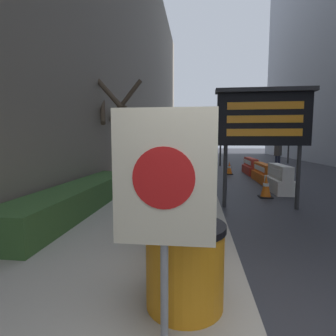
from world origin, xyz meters
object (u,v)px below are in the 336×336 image
object	(u,v)px
traffic_cone_mid	(229,168)
traffic_light_near_curb	(221,121)
barrel_drum_foreground	(185,264)
warning_sign	(164,190)
jersey_barrier_red_striped	(250,167)
traffic_cone_far	(249,163)
jersey_barrier_white	(279,180)
barrel_drum_middle	(185,228)
message_board	(263,119)
traffic_light_far_side	(290,122)
jersey_barrier_orange_far	(263,174)
pedestrian_worker	(278,152)
barrel_drum_back	(188,209)
traffic_cone_near	(266,187)

from	to	relation	value
traffic_cone_mid	traffic_light_near_curb	distance (m)	5.35
barrel_drum_foreground	warning_sign	xyz separation A→B (m)	(-0.13, -0.58, 0.83)
jersey_barrier_red_striped	traffic_cone_far	xyz separation A→B (m)	(0.31, 1.99, 0.02)
jersey_barrier_white	barrel_drum_middle	bearing A→B (deg)	-117.46
traffic_cone_mid	barrel_drum_middle	bearing A→B (deg)	-100.10
traffic_cone_mid	traffic_cone_far	size ratio (longest dim) A/B	0.85
warning_sign	message_board	distance (m)	5.36
jersey_barrier_red_striped	traffic_light_far_side	size ratio (longest dim) A/B	0.49
jersey_barrier_orange_far	pedestrian_worker	size ratio (longest dim) A/B	1.23
warning_sign	barrel_drum_back	bearing A→B (deg)	88.15
traffic_cone_far	barrel_drum_middle	bearing A→B (deg)	-104.54
warning_sign	traffic_cone_far	bearing A→B (deg)	76.79
barrel_drum_back	message_board	bearing A→B (deg)	52.28
jersey_barrier_orange_far	jersey_barrier_red_striped	world-z (taller)	jersey_barrier_red_striped
traffic_cone_far	traffic_cone_mid	bearing A→B (deg)	-121.24
barrel_drum_middle	jersey_barrier_orange_far	xyz separation A→B (m)	(2.93, 7.85, -0.20)
traffic_light_far_side	pedestrian_worker	world-z (taller)	traffic_light_far_side
barrel_drum_back	traffic_light_near_curb	distance (m)	14.02
traffic_cone_mid	traffic_light_near_curb	size ratio (longest dim) A/B	0.16
barrel_drum_middle	traffic_cone_far	size ratio (longest dim) A/B	1.04
barrel_drum_foreground	jersey_barrier_orange_far	distance (m)	9.35
message_board	traffic_cone_mid	world-z (taller)	message_board
traffic_light_near_curb	traffic_light_far_side	xyz separation A→B (m)	(5.29, 2.47, 0.11)
barrel_drum_foreground	jersey_barrier_red_striped	size ratio (longest dim) A/B	0.38
warning_sign	traffic_light_far_side	xyz separation A→B (m)	(7.10, 18.83, 1.79)
jersey_barrier_red_striped	traffic_cone_near	size ratio (longest dim) A/B	3.12
jersey_barrier_white	traffic_cone_mid	distance (m)	4.63
jersey_barrier_orange_far	traffic_cone_near	world-z (taller)	jersey_barrier_orange_far
barrel_drum_foreground	traffic_cone_mid	bearing A→B (deg)	81.10
traffic_light_far_side	warning_sign	bearing A→B (deg)	-110.67
message_board	traffic_cone_far	bearing A→B (deg)	80.92
warning_sign	traffic_cone_far	xyz separation A→B (m)	(3.31, 14.12, -0.98)
warning_sign	traffic_light_near_curb	world-z (taller)	traffic_light_near_curb
jersey_barrier_white	traffic_cone_mid	world-z (taller)	jersey_barrier_white
traffic_light_far_side	jersey_barrier_orange_far	bearing A→B (deg)	-113.70
barrel_drum_back	barrel_drum_foreground	bearing A→B (deg)	-88.85
barrel_drum_foreground	barrel_drum_middle	bearing A→B (deg)	92.92
traffic_cone_near	traffic_light_near_curb	size ratio (longest dim) A/B	0.16
jersey_barrier_orange_far	pedestrian_worker	world-z (taller)	pedestrian_worker
barrel_drum_foreground	barrel_drum_back	xyz separation A→B (m)	(-0.04, 2.09, 0.00)
jersey_barrier_white	warning_sign	bearing A→B (deg)	-112.47
traffic_cone_near	pedestrian_worker	size ratio (longest dim) A/B	0.39
barrel_drum_back	jersey_barrier_white	bearing A→B (deg)	57.55
warning_sign	message_board	world-z (taller)	message_board
barrel_drum_back	warning_sign	bearing A→B (deg)	-91.85
jersey_barrier_white	traffic_cone_mid	xyz separation A→B (m)	(-1.12, 4.50, -0.08)
barrel_drum_middle	jersey_barrier_orange_far	bearing A→B (deg)	69.57
barrel_drum_middle	traffic_cone_far	xyz separation A→B (m)	(3.24, 12.49, -0.15)
barrel_drum_foreground	jersey_barrier_red_striped	world-z (taller)	barrel_drum_foreground
barrel_drum_back	traffic_light_far_side	xyz separation A→B (m)	(7.02, 16.16, 2.62)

